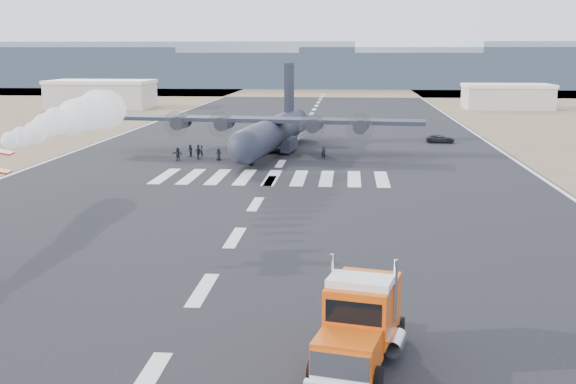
# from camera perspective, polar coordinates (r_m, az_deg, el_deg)

# --- Properties ---
(ground) EXTENTS (500.00, 500.00, 0.00)m
(ground) POSITION_cam_1_polar(r_m,az_deg,el_deg) (31.88, -11.19, -14.55)
(ground) COLOR black
(ground) RESTS_ON ground
(scrub_far) EXTENTS (500.00, 80.00, 0.00)m
(scrub_far) POSITION_cam_1_polar(r_m,az_deg,el_deg) (258.06, 3.02, 8.04)
(scrub_far) COLOR #7A6245
(scrub_far) RESTS_ON ground
(runway_markings) EXTENTS (60.00, 260.00, 0.01)m
(runway_markings) POSITION_cam_1_polar(r_m,az_deg,el_deg) (89.02, -0.59, 2.26)
(runway_markings) COLOR silver
(runway_markings) RESTS_ON ground
(ridge_seg_b) EXTENTS (150.00, 50.00, 15.00)m
(ridge_seg_b) POSITION_cam_1_polar(r_m,az_deg,el_deg) (319.17, -21.13, 9.25)
(ridge_seg_b) COLOR gray
(ridge_seg_b) RESTS_ON ground
(ridge_seg_c) EXTENTS (150.00, 50.00, 17.00)m
(ridge_seg_c) POSITION_cam_1_polar(r_m,az_deg,el_deg) (296.81, -9.60, 9.94)
(ridge_seg_c) COLOR gray
(ridge_seg_c) RESTS_ON ground
(ridge_seg_d) EXTENTS (150.00, 50.00, 13.00)m
(ridge_seg_d) POSITION_cam_1_polar(r_m,az_deg,el_deg) (287.77, 3.23, 9.65)
(ridge_seg_d) COLOR gray
(ridge_seg_d) RESTS_ON ground
(ridge_seg_e) EXTENTS (150.00, 50.00, 15.00)m
(ridge_seg_e) POSITION_cam_1_polar(r_m,az_deg,el_deg) (293.15, 16.22, 9.46)
(ridge_seg_e) COLOR gray
(ridge_seg_e) RESTS_ON ground
(hangar_left) EXTENTS (24.50, 14.50, 6.70)m
(hangar_left) POSITION_cam_1_polar(r_m,az_deg,el_deg) (183.10, -14.53, 7.53)
(hangar_left) COLOR #B3AE9F
(hangar_left) RESTS_ON ground
(hangar_right) EXTENTS (20.50, 12.50, 5.90)m
(hangar_right) POSITION_cam_1_polar(r_m,az_deg,el_deg) (181.82, 16.93, 7.26)
(hangar_right) COLOR #B3AE9F
(hangar_right) RESTS_ON ground
(semi_truck) EXTENTS (4.51, 9.07, 3.98)m
(semi_truck) POSITION_cam_1_polar(r_m,az_deg,el_deg) (32.52, 5.71, -10.10)
(semi_truck) COLOR black
(semi_truck) RESTS_ON ground
(smoke_trail) EXTENTS (4.27, 32.06, 4.03)m
(smoke_trail) POSITION_cam_1_polar(r_m,az_deg,el_deg) (72.34, -15.60, 5.97)
(smoke_trail) COLOR white
(transport_aircraft) EXTENTS (41.31, 33.93, 11.92)m
(transport_aircraft) POSITION_cam_1_polar(r_m,az_deg,el_deg) (99.01, -1.19, 4.94)
(transport_aircraft) COLOR #1F212E
(transport_aircraft) RESTS_ON ground
(support_vehicle) EXTENTS (4.42, 2.20, 1.20)m
(support_vehicle) POSITION_cam_1_polar(r_m,az_deg,el_deg) (111.74, 11.92, 4.13)
(support_vehicle) COLOR black
(support_vehicle) RESTS_ON ground
(crew_a) EXTENTS (0.61, 0.50, 1.68)m
(crew_a) POSITION_cam_1_polar(r_m,az_deg,el_deg) (92.29, 2.83, 3.08)
(crew_a) COLOR black
(crew_a) RESTS_ON ground
(crew_b) EXTENTS (0.74, 0.89, 1.57)m
(crew_b) POSITION_cam_1_polar(r_m,az_deg,el_deg) (89.98, -3.58, 2.83)
(crew_b) COLOR black
(crew_b) RESTS_ON ground
(crew_c) EXTENTS (1.11, 0.71, 1.59)m
(crew_c) POSITION_cam_1_polar(r_m,az_deg,el_deg) (88.73, -2.69, 2.73)
(crew_c) COLOR black
(crew_c) RESTS_ON ground
(crew_d) EXTENTS (1.19, 1.17, 1.88)m
(crew_d) POSITION_cam_1_polar(r_m,az_deg,el_deg) (93.17, -7.09, 3.15)
(crew_d) COLOR black
(crew_d) RESTS_ON ground
(crew_e) EXTENTS (0.77, 0.49, 1.56)m
(crew_e) POSITION_cam_1_polar(r_m,az_deg,el_deg) (91.98, -5.52, 2.98)
(crew_e) COLOR black
(crew_e) RESTS_ON ground
(crew_f) EXTENTS (1.64, 1.10, 1.69)m
(crew_f) POSITION_cam_1_polar(r_m,az_deg,el_deg) (92.29, -8.71, 2.97)
(crew_f) COLOR black
(crew_f) RESTS_ON ground
(crew_g) EXTENTS (0.69, 0.74, 1.60)m
(crew_g) POSITION_cam_1_polar(r_m,az_deg,el_deg) (94.65, -6.85, 3.19)
(crew_g) COLOR black
(crew_g) RESTS_ON ground
(crew_h) EXTENTS (0.89, 0.89, 1.61)m
(crew_h) POSITION_cam_1_polar(r_m,az_deg,el_deg) (95.46, -7.73, 3.24)
(crew_h) COLOR black
(crew_h) RESTS_ON ground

